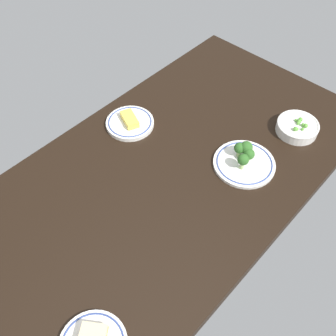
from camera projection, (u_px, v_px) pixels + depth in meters
dining_table at (168, 175)px, 135.50cm from camera, size 151.56×81.08×4.00cm
plate_cheese at (130, 122)px, 147.49cm from camera, size 17.87×17.87×4.02cm
bowl_peas at (297, 127)px, 144.53cm from camera, size 15.25×15.25×5.20cm
plate_broccoli at (244, 160)px, 134.74cm from camera, size 21.23×21.23×7.46cm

